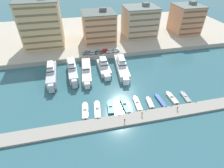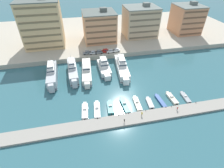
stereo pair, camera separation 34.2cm
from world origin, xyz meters
The scene contains 34 objects.
ground_plane centered at (0.00, 0.00, 0.00)m, with size 400.00×400.00×0.00m, color #336670.
quay_promenade centered at (0.00, 61.37, 1.18)m, with size 180.00×70.00×2.35m, color #BCB29E.
pier_dock centered at (0.00, -16.49, 0.36)m, with size 120.00×5.01×0.73m, color #9E998E.
yacht_silver_far_left centered at (-32.30, 13.55, 2.62)m, with size 4.38×20.66×8.69m.
yacht_silver_left centered at (-23.43, 14.38, 2.68)m, with size 4.59×20.31×8.90m.
yacht_ivory_mid_left centered at (-17.28, 14.06, 1.91)m, with size 5.40×22.67×6.55m.
yacht_white_center_left centered at (-9.10, 14.92, 2.19)m, with size 4.93×16.28×8.01m.
yacht_white_center centered at (-0.98, 13.46, 2.33)m, with size 6.25×23.04×8.15m.
motorboat_white_far_left centered at (-20.22, -9.78, 0.56)m, with size 2.69×8.34×1.58m.
motorboat_white_left centered at (-15.99, -10.10, 0.54)m, with size 2.87×8.72×1.61m.
motorboat_teal_mid_left centered at (-11.20, -9.95, 0.55)m, with size 2.74×7.18×1.49m.
motorboat_teal_center_left centered at (-5.94, -9.94, 0.51)m, with size 2.19×8.67×1.55m.
motorboat_cream_center centered at (-1.14, -9.81, 0.40)m, with size 2.34×8.22×1.27m.
motorboat_grey_center_right centered at (3.49, -10.44, 0.38)m, with size 2.32×6.39×0.83m.
motorboat_blue_mid_right centered at (7.83, -10.31, 0.38)m, with size 1.99×7.95×0.83m.
motorboat_cream_right centered at (12.65, -9.86, 0.48)m, with size 2.28×7.47×1.46m.
motorboat_grey_far_right centered at (18.03, -10.37, 0.39)m, with size 1.99×6.78×1.14m.
car_grey_far_left centered at (-15.51, 29.39, 3.33)m, with size 4.16×2.05×1.80m.
car_silver_left centered at (-12.49, 28.77, 3.33)m, with size 4.18×2.08×1.80m.
car_grey_mid_left centered at (-9.43, 28.80, 3.33)m, with size 4.12×1.95×1.80m.
car_red_center_left centered at (-6.01, 29.36, 3.33)m, with size 4.21×2.16×1.80m.
car_white_center centered at (-3.23, 28.56, 3.33)m, with size 4.25×2.25×1.80m.
car_white_center_right centered at (-0.14, 28.98, 3.33)m, with size 4.23×2.19×1.80m.
apartment_block_far_left centered at (-36.94, 46.09, 14.39)m, with size 20.99×16.94×25.99m.
apartment_block_left centered at (-6.18, 46.50, 10.60)m, with size 18.21×17.14×18.39m.
apartment_block_mid_left centered at (19.46, 48.67, 11.06)m, with size 19.64×16.17×19.32m.
apartment_block_center_left centered at (50.40, 48.12, 10.84)m, with size 16.30×16.61×18.87m.
pedestrian_near_edge centered at (-8.22, -17.69, 1.69)m, with size 0.28×0.62×1.62m.
pedestrian_mid_deck centered at (11.23, -16.21, 1.68)m, with size 0.59×0.36×1.61m.
pedestrian_far_side centered at (-1.69, -16.05, 1.75)m, with size 0.36×0.65×1.73m.
bollard_west centered at (-9.19, -14.23, 1.05)m, with size 0.20×0.20×0.61m.
bollard_west_mid centered at (0.47, -14.23, 1.05)m, with size 0.20×0.20×0.61m.
bollard_east_mid centered at (10.12, -14.23, 1.05)m, with size 0.20×0.20×0.61m.
bollard_east centered at (19.78, -14.23, 1.05)m, with size 0.20×0.20×0.61m.
Camera 2 is at (-19.92, -53.72, 44.58)m, focal length 28.00 mm.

